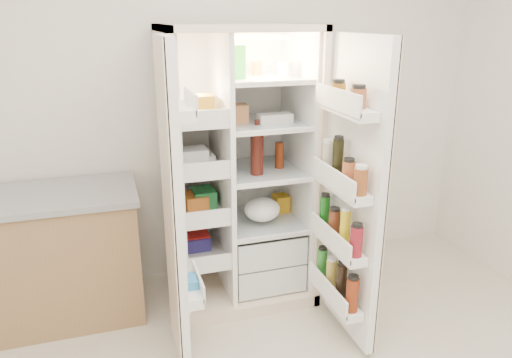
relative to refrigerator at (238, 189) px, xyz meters
name	(u,v)px	position (x,y,z in m)	size (l,w,h in m)	color
wall_back	(213,91)	(-0.08, 0.35, 0.61)	(4.00, 0.02, 2.70)	silver
refrigerator	(238,189)	(0.00, 0.00, 0.00)	(0.92, 0.70, 1.80)	beige
freezer_door	(174,209)	(-0.51, -0.60, 0.15)	(0.15, 0.40, 1.72)	white
fridge_door	(351,198)	(0.47, -0.69, 0.13)	(0.17, 0.58, 1.72)	white
kitchen_counter	(46,257)	(-1.24, 0.02, -0.32)	(1.15, 0.61, 0.84)	#8E6747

